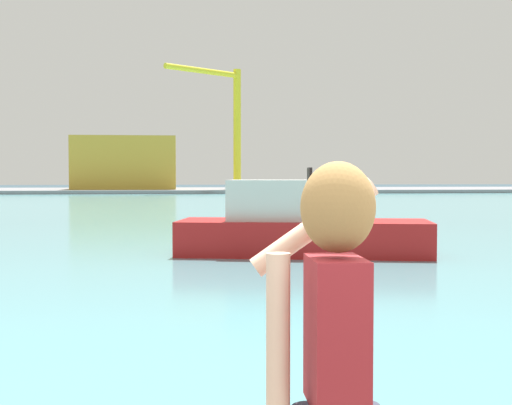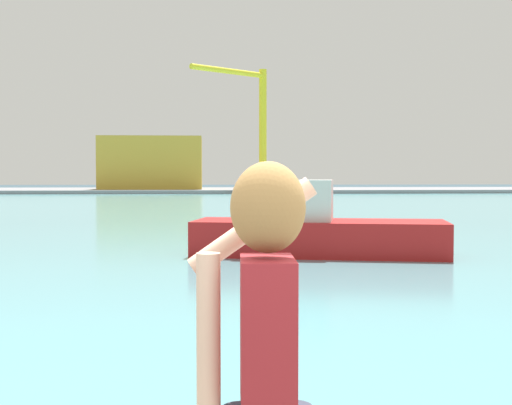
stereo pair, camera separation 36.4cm
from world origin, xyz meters
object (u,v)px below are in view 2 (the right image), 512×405
Objects in this scene: boat_moored at (312,229)px; warehouse_left at (152,163)px; port_crane at (254,114)px; person_photographer at (265,341)px.

boat_moored is 0.57× the size of warehouse_left.
port_crane is (3.16, 71.00, 9.40)m from boat_moored.
boat_moored is at bearing -7.22° from person_photographer.
warehouse_left is 15.10m from port_crane.
person_photographer is at bearing -93.88° from port_crane.
port_crane is at bearing 99.47° from boat_moored.
person_photographer reaches higher than boat_moored.
boat_moored is 74.82m from warehouse_left.
warehouse_left reaches higher than boat_moored.
port_crane reaches higher than person_photographer.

